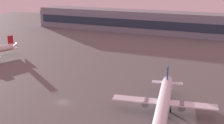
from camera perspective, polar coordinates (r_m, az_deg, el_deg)
name	(u,v)px	position (r m, az deg, el deg)	size (l,w,h in m)	color
ground_plane	(63,102)	(102.02, -9.62, -7.83)	(416.00, 416.00, 0.00)	#605E5B
terminal_building	(128,21)	(234.04, 3.20, 8.19)	(155.54, 22.40, 16.40)	gray
airplane_near_gate	(164,103)	(91.85, 10.17, -7.91)	(32.66, 41.78, 10.75)	white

